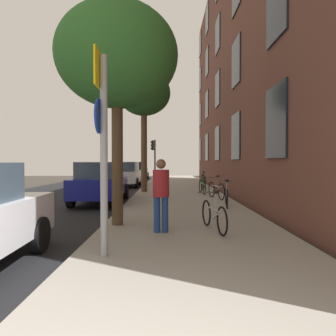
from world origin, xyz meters
TOP-DOWN VIEW (x-y plane):
  - ground_plane at (-2.40, 15.00)m, footprint 41.80×41.80m
  - road_asphalt at (-4.50, 15.00)m, footprint 7.00×38.00m
  - sidewalk at (1.10, 15.00)m, footprint 4.20×38.00m
  - building_facade at (3.69, 14.50)m, footprint 0.56×27.00m
  - sign_post at (-0.48, 3.72)m, footprint 0.15×0.60m
  - traffic_light at (-0.60, 25.03)m, footprint 0.43×0.24m
  - tree_near at (-0.64, 6.30)m, footprint 2.93×2.93m
  - tree_far at (-0.64, 14.87)m, footprint 2.69×2.69m
  - bicycle_0 at (1.59, 5.60)m, footprint 0.48×1.68m
  - bicycle_1 at (2.56, 9.40)m, footprint 0.43×1.67m
  - bicycle_2 at (2.57, 11.74)m, footprint 0.55×1.73m
  - bicycle_3 at (2.21, 13.76)m, footprint 0.42×1.68m
  - bicycle_4 at (2.59, 16.54)m, footprint 0.52×1.63m
  - pedestrian_0 at (0.43, 5.44)m, footprint 0.50×0.50m
  - car_1 at (-2.09, 11.27)m, footprint 1.90×4.45m
  - car_2 at (-2.21, 19.61)m, footprint 1.93×4.10m
  - car_3 at (-2.25, 27.94)m, footprint 2.10×4.35m

SIDE VIEW (x-z plane):
  - ground_plane at x=-2.40m, z-range 0.00..0.00m
  - road_asphalt at x=-4.50m, z-range 0.00..0.01m
  - sidewalk at x=1.10m, z-range 0.00..0.12m
  - bicycle_0 at x=1.59m, z-range 0.02..0.92m
  - bicycle_1 at x=2.56m, z-range 0.02..0.94m
  - bicycle_3 at x=2.21m, z-range 0.02..0.94m
  - bicycle_2 at x=2.57m, z-range 0.02..0.98m
  - bicycle_4 at x=2.59m, z-range 0.01..1.00m
  - car_2 at x=-2.21m, z-range 0.03..1.65m
  - car_1 at x=-2.09m, z-range 0.03..1.65m
  - car_3 at x=-2.25m, z-range 0.03..1.65m
  - pedestrian_0 at x=0.43m, z-range 0.23..1.81m
  - sign_post at x=-0.48m, z-range 0.40..3.70m
  - traffic_light at x=-0.60m, z-range 0.74..4.07m
  - tree_near at x=-0.64m, z-range 1.50..6.82m
  - tree_far at x=-0.64m, z-range 1.98..8.13m
  - building_facade at x=3.69m, z-range 0.02..13.38m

